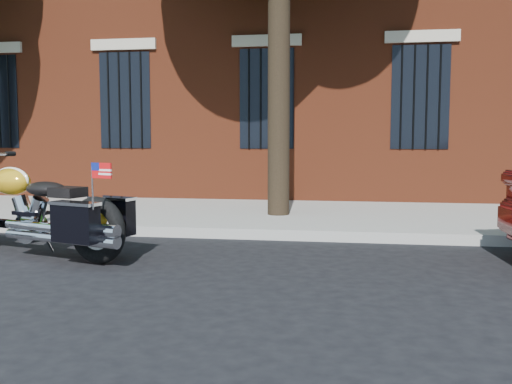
# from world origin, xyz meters

# --- Properties ---
(ground) EXTENTS (120.00, 120.00, 0.00)m
(ground) POSITION_xyz_m (0.00, 0.00, 0.00)
(ground) COLOR black
(ground) RESTS_ON ground
(curb) EXTENTS (40.00, 0.16, 0.15)m
(curb) POSITION_xyz_m (0.00, 1.38, 0.07)
(curb) COLOR gray
(curb) RESTS_ON ground
(sidewalk) EXTENTS (40.00, 3.60, 0.15)m
(sidewalk) POSITION_xyz_m (0.00, 3.26, 0.07)
(sidewalk) COLOR gray
(sidewalk) RESTS_ON ground
(motorcycle) EXTENTS (2.85, 1.47, 1.55)m
(motorcycle) POSITION_xyz_m (-2.03, -0.22, 0.52)
(motorcycle) COLOR black
(motorcycle) RESTS_ON ground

